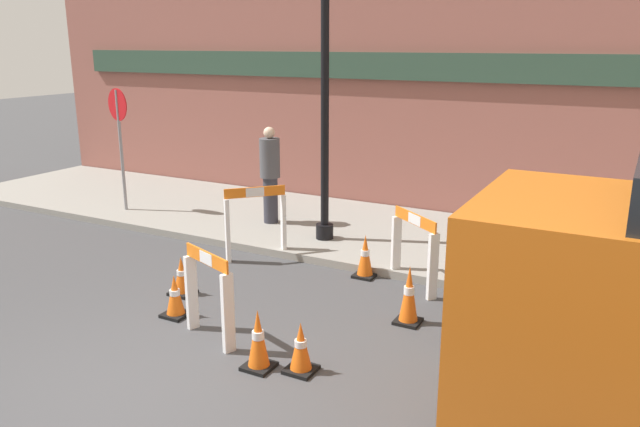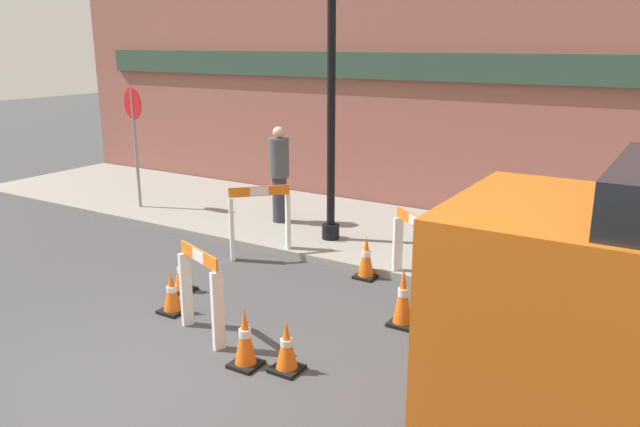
{
  "view_description": "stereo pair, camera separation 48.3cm",
  "coord_description": "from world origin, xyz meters",
  "px_view_note": "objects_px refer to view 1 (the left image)",
  "views": [
    {
      "loc": [
        4.11,
        -3.25,
        3.23
      ],
      "look_at": [
        0.27,
        3.9,
        1.0
      ],
      "focal_mm": 35.0,
      "sensor_mm": 36.0,
      "label": 1
    },
    {
      "loc": [
        4.53,
        -3.01,
        3.23
      ],
      "look_at": [
        0.27,
        3.9,
        1.0
      ],
      "focal_mm": 35.0,
      "sensor_mm": 36.0,
      "label": 2
    }
  ],
  "objects_px": {
    "streetlamp_post": "(325,27)",
    "person_worker": "(483,269)",
    "person_pedestrian": "(270,172)",
    "stop_sign": "(120,130)"
  },
  "relations": [
    {
      "from": "streetlamp_post",
      "to": "stop_sign",
      "type": "height_order",
      "value": "streetlamp_post"
    },
    {
      "from": "streetlamp_post",
      "to": "stop_sign",
      "type": "distance_m",
      "value": 4.6
    },
    {
      "from": "person_worker",
      "to": "person_pedestrian",
      "type": "distance_m",
      "value": 5.13
    },
    {
      "from": "stop_sign",
      "to": "person_worker",
      "type": "height_order",
      "value": "stop_sign"
    },
    {
      "from": "streetlamp_post",
      "to": "person_worker",
      "type": "relative_size",
      "value": 3.2
    },
    {
      "from": "person_worker",
      "to": "stop_sign",
      "type": "bearing_deg",
      "value": -10.12
    },
    {
      "from": "streetlamp_post",
      "to": "stop_sign",
      "type": "xyz_separation_m",
      "value": [
        -4.24,
        -0.18,
        -1.79
      ]
    },
    {
      "from": "person_worker",
      "to": "streetlamp_post",
      "type": "bearing_deg",
      "value": -30.17
    },
    {
      "from": "streetlamp_post",
      "to": "person_pedestrian",
      "type": "relative_size",
      "value": 3.03
    },
    {
      "from": "stop_sign",
      "to": "person_pedestrian",
      "type": "relative_size",
      "value": 1.35
    }
  ]
}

